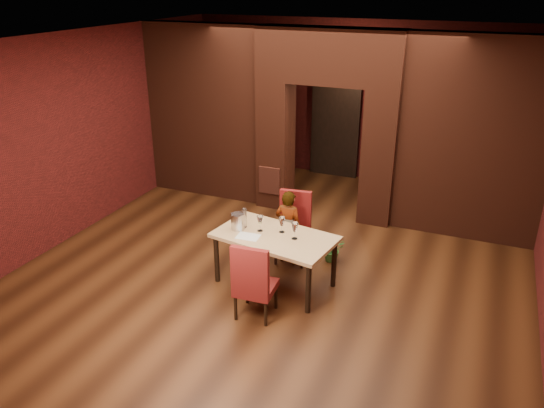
{
  "coord_description": "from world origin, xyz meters",
  "views": [
    {
      "loc": [
        2.57,
        -6.51,
        3.94
      ],
      "look_at": [
        -0.18,
        0.0,
        0.9
      ],
      "focal_mm": 35.0,
      "sensor_mm": 36.0,
      "label": 1
    }
  ],
  "objects_px": {
    "wine_glass_c": "(295,231)",
    "chair_near": "(256,278)",
    "chair_far": "(292,228)",
    "wine_glass_b": "(282,225)",
    "water_bottle": "(244,217)",
    "potted_plant": "(332,249)",
    "wine_bucket": "(238,222)",
    "dining_table": "(275,260)",
    "wine_glass_a": "(260,224)",
    "person_seated": "(288,227)"
  },
  "relations": [
    {
      "from": "chair_far",
      "to": "person_seated",
      "type": "height_order",
      "value": "person_seated"
    },
    {
      "from": "dining_table",
      "to": "wine_glass_a",
      "type": "xyz_separation_m",
      "value": [
        -0.24,
        0.04,
        0.48
      ]
    },
    {
      "from": "chair_near",
      "to": "wine_bucket",
      "type": "bearing_deg",
      "value": -55.1
    },
    {
      "from": "dining_table",
      "to": "wine_glass_c",
      "type": "relative_size",
      "value": 6.87
    },
    {
      "from": "chair_near",
      "to": "person_seated",
      "type": "height_order",
      "value": "person_seated"
    },
    {
      "from": "chair_far",
      "to": "wine_glass_a",
      "type": "height_order",
      "value": "chair_far"
    },
    {
      "from": "person_seated",
      "to": "wine_glass_a",
      "type": "relative_size",
      "value": 5.2
    },
    {
      "from": "chair_far",
      "to": "wine_glass_b",
      "type": "height_order",
      "value": "chair_far"
    },
    {
      "from": "chair_far",
      "to": "wine_bucket",
      "type": "xyz_separation_m",
      "value": [
        -0.52,
        -0.74,
        0.34
      ]
    },
    {
      "from": "wine_glass_b",
      "to": "wine_glass_c",
      "type": "height_order",
      "value": "wine_glass_c"
    },
    {
      "from": "dining_table",
      "to": "chair_near",
      "type": "bearing_deg",
      "value": -76.37
    },
    {
      "from": "person_seated",
      "to": "water_bottle",
      "type": "xyz_separation_m",
      "value": [
        -0.43,
        -0.57,
        0.32
      ]
    },
    {
      "from": "chair_near",
      "to": "water_bottle",
      "type": "xyz_separation_m",
      "value": [
        -0.55,
        0.84,
        0.37
      ]
    },
    {
      "from": "person_seated",
      "to": "wine_glass_c",
      "type": "distance_m",
      "value": 0.78
    },
    {
      "from": "water_bottle",
      "to": "wine_bucket",
      "type": "bearing_deg",
      "value": -118.01
    },
    {
      "from": "chair_far",
      "to": "water_bottle",
      "type": "bearing_deg",
      "value": -133.41
    },
    {
      "from": "wine_glass_b",
      "to": "wine_glass_c",
      "type": "distance_m",
      "value": 0.26
    },
    {
      "from": "wine_glass_b",
      "to": "water_bottle",
      "type": "relative_size",
      "value": 0.77
    },
    {
      "from": "chair_far",
      "to": "wine_glass_c",
      "type": "relative_size",
      "value": 4.5
    },
    {
      "from": "wine_glass_a",
      "to": "potted_plant",
      "type": "distance_m",
      "value": 1.35
    },
    {
      "from": "dining_table",
      "to": "wine_bucket",
      "type": "relative_size",
      "value": 7.0
    },
    {
      "from": "chair_near",
      "to": "wine_bucket",
      "type": "distance_m",
      "value": 1.01
    },
    {
      "from": "wine_glass_a",
      "to": "wine_bucket",
      "type": "distance_m",
      "value": 0.31
    },
    {
      "from": "wine_glass_c",
      "to": "dining_table",
      "type": "bearing_deg",
      "value": -178.81
    },
    {
      "from": "wine_glass_a",
      "to": "wine_bucket",
      "type": "relative_size",
      "value": 0.96
    },
    {
      "from": "dining_table",
      "to": "chair_far",
      "type": "relative_size",
      "value": 1.53
    },
    {
      "from": "chair_far",
      "to": "wine_glass_a",
      "type": "distance_m",
      "value": 0.78
    },
    {
      "from": "wine_glass_a",
      "to": "potted_plant",
      "type": "xyz_separation_m",
      "value": [
        0.78,
        0.89,
        -0.66
      ]
    },
    {
      "from": "chair_near",
      "to": "dining_table",
      "type": "bearing_deg",
      "value": -89.58
    },
    {
      "from": "wine_glass_b",
      "to": "wine_bucket",
      "type": "relative_size",
      "value": 0.97
    },
    {
      "from": "person_seated",
      "to": "wine_glass_a",
      "type": "xyz_separation_m",
      "value": [
        -0.18,
        -0.6,
        0.29
      ]
    },
    {
      "from": "wine_glass_b",
      "to": "water_bottle",
      "type": "bearing_deg",
      "value": -174.96
    },
    {
      "from": "person_seated",
      "to": "wine_bucket",
      "type": "height_order",
      "value": "person_seated"
    },
    {
      "from": "chair_near",
      "to": "wine_glass_b",
      "type": "xyz_separation_m",
      "value": [
        -0.01,
        0.89,
        0.34
      ]
    },
    {
      "from": "chair_near",
      "to": "wine_glass_b",
      "type": "bearing_deg",
      "value": -93.42
    },
    {
      "from": "dining_table",
      "to": "wine_glass_a",
      "type": "relative_size",
      "value": 7.27
    },
    {
      "from": "wine_bucket",
      "to": "person_seated",
      "type": "bearing_deg",
      "value": 53.94
    },
    {
      "from": "wine_glass_a",
      "to": "wine_glass_b",
      "type": "xyz_separation_m",
      "value": [
        0.29,
        0.08,
        0.0
      ]
    },
    {
      "from": "water_bottle",
      "to": "chair_far",
      "type": "bearing_deg",
      "value": 54.05
    },
    {
      "from": "chair_far",
      "to": "person_seated",
      "type": "xyz_separation_m",
      "value": [
        -0.03,
        -0.08,
        0.05
      ]
    },
    {
      "from": "potted_plant",
      "to": "chair_far",
      "type": "bearing_deg",
      "value": -159.63
    },
    {
      "from": "dining_table",
      "to": "chair_far",
      "type": "bearing_deg",
      "value": 100.63
    },
    {
      "from": "wine_glass_c",
      "to": "potted_plant",
      "type": "relative_size",
      "value": 0.59
    },
    {
      "from": "person_seated",
      "to": "wine_bucket",
      "type": "bearing_deg",
      "value": 59.46
    },
    {
      "from": "person_seated",
      "to": "wine_bucket",
      "type": "distance_m",
      "value": 0.87
    },
    {
      "from": "dining_table",
      "to": "wine_glass_a",
      "type": "height_order",
      "value": "wine_glass_a"
    },
    {
      "from": "chair_far",
      "to": "wine_glass_c",
      "type": "distance_m",
      "value": 0.85
    },
    {
      "from": "wine_glass_c",
      "to": "chair_near",
      "type": "bearing_deg",
      "value": -105.84
    },
    {
      "from": "wine_glass_a",
      "to": "dining_table",
      "type": "bearing_deg",
      "value": -10.68
    },
    {
      "from": "dining_table",
      "to": "person_seated",
      "type": "xyz_separation_m",
      "value": [
        -0.05,
        0.64,
        0.2
      ]
    }
  ]
}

